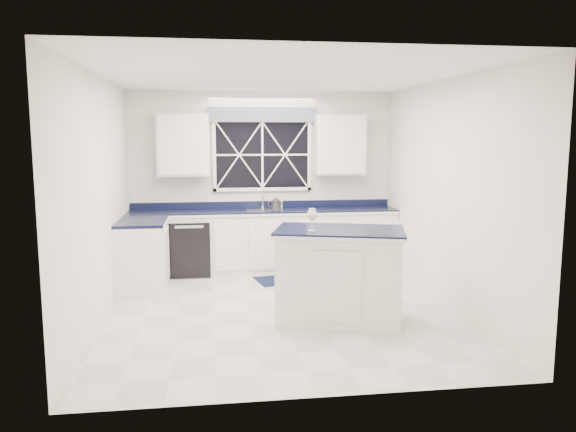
{
  "coord_description": "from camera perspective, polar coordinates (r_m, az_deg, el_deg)",
  "views": [
    {
      "loc": [
        -0.79,
        -6.33,
        2.03
      ],
      "look_at": [
        0.14,
        0.4,
        1.06
      ],
      "focal_mm": 35.0,
      "sensor_mm": 36.0,
      "label": 1
    }
  ],
  "objects": [
    {
      "name": "faucet",
      "position": [
        8.56,
        -2.56,
        1.85
      ],
      "size": [
        0.05,
        0.2,
        0.3
      ],
      "color": "silver",
      "rests_on": "countertop"
    },
    {
      "name": "rug",
      "position": [
        8.02,
        0.47,
        -6.48
      ],
      "size": [
        1.27,
        0.93,
        0.02
      ],
      "rotation": [
        0.0,
        0.0,
        0.21
      ],
      "color": "#B1B1AC",
      "rests_on": "ground"
    },
    {
      "name": "dishwasher",
      "position": [
        8.44,
        -9.87,
        -3.08
      ],
      "size": [
        0.6,
        0.58,
        0.82
      ],
      "primitive_type": "cube",
      "color": "black",
      "rests_on": "ground"
    },
    {
      "name": "upper_cabinets",
      "position": [
        8.44,
        -2.55,
        7.22
      ],
      "size": [
        3.1,
        0.34,
        0.9
      ],
      "color": "silver",
      "rests_on": "ground"
    },
    {
      "name": "soap_bottle",
      "position": [
        8.62,
        -0.86,
        1.39
      ],
      "size": [
        0.09,
        0.09,
        0.16
      ],
      "primitive_type": "imported",
      "rotation": [
        0.0,
        0.0,
        0.18
      ],
      "color": "silver",
      "rests_on": "countertop"
    },
    {
      "name": "kettle",
      "position": [
        8.52,
        -1.26,
        1.3
      ],
      "size": [
        0.24,
        0.18,
        0.17
      ],
      "rotation": [
        0.0,
        0.0,
        0.21
      ],
      "color": "#2D2D30",
      "rests_on": "countertop"
    },
    {
      "name": "countertop",
      "position": [
        8.39,
        -2.43,
        0.5
      ],
      "size": [
        3.98,
        0.64,
        0.04
      ],
      "primitive_type": "cube",
      "color": "black",
      "rests_on": "base_cabinets"
    },
    {
      "name": "back_wall",
      "position": [
        8.64,
        -2.64,
        3.59
      ],
      "size": [
        4.0,
        0.1,
        2.7
      ],
      "primitive_type": "cube",
      "color": "white",
      "rests_on": "ground"
    },
    {
      "name": "wine_glass",
      "position": [
        5.95,
        2.45,
        0.06
      ],
      "size": [
        0.1,
        0.1,
        0.24
      ],
      "color": "silver",
      "rests_on": "island"
    },
    {
      "name": "base_cabinets",
      "position": [
        8.28,
        -4.58,
        -2.92
      ],
      "size": [
        3.99,
        1.6,
        0.9
      ],
      "color": "silver",
      "rests_on": "ground"
    },
    {
      "name": "ground",
      "position": [
        6.69,
        -0.75,
        -9.55
      ],
      "size": [
        4.5,
        4.5,
        0.0
      ],
      "primitive_type": "plane",
      "color": "beige",
      "rests_on": "ground"
    },
    {
      "name": "island",
      "position": [
        6.23,
        5.24,
        -5.98
      ],
      "size": [
        1.56,
        1.18,
        1.03
      ],
      "rotation": [
        0.0,
        0.0,
        -0.28
      ],
      "color": "silver",
      "rests_on": "ground"
    },
    {
      "name": "window",
      "position": [
        8.57,
        -2.63,
        6.77
      ],
      "size": [
        1.65,
        0.09,
        1.26
      ],
      "color": "black",
      "rests_on": "ground"
    }
  ]
}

